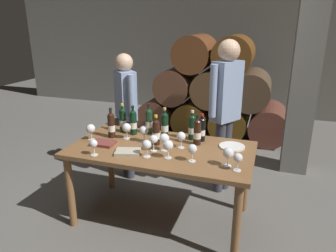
# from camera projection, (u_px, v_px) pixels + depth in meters

# --- Properties ---
(ground_plane) EXTENTS (14.00, 14.00, 0.00)m
(ground_plane) POSITION_uv_depth(u_px,v_px,m) (162.00, 217.00, 3.14)
(ground_plane) COLOR #66635E
(cellar_back_wall) EXTENTS (10.00, 0.24, 2.80)m
(cellar_back_wall) POSITION_uv_depth(u_px,v_px,m) (229.00, 46.00, 6.48)
(cellar_back_wall) COLOR slate
(cellar_back_wall) RESTS_ON ground_plane
(barrel_stack) EXTENTS (2.49, 0.90, 1.69)m
(barrel_stack) POSITION_uv_depth(u_px,v_px,m) (213.00, 94.00, 5.25)
(barrel_stack) COLOR brown
(barrel_stack) RESTS_ON ground_plane
(stone_pillar) EXTENTS (0.32, 0.32, 2.60)m
(stone_pillar) POSITION_uv_depth(u_px,v_px,m) (305.00, 72.00, 3.78)
(stone_pillar) COLOR slate
(stone_pillar) RESTS_ON ground_plane
(dining_table) EXTENTS (1.70, 0.90, 0.76)m
(dining_table) POSITION_uv_depth(u_px,v_px,m) (161.00, 156.00, 2.93)
(dining_table) COLOR brown
(dining_table) RESTS_ON ground_plane
(wine_bottle_0) EXTENTS (0.07, 0.07, 0.31)m
(wine_bottle_0) POSITION_uv_depth(u_px,v_px,m) (111.00, 125.00, 3.13)
(wine_bottle_0) COLOR black
(wine_bottle_0) RESTS_ON dining_table
(wine_bottle_1) EXTENTS (0.07, 0.07, 0.28)m
(wine_bottle_1) POSITION_uv_depth(u_px,v_px,m) (202.00, 129.00, 3.04)
(wine_bottle_1) COLOR black
(wine_bottle_1) RESTS_ON dining_table
(wine_bottle_2) EXTENTS (0.07, 0.07, 0.30)m
(wine_bottle_2) POSITION_uv_depth(u_px,v_px,m) (192.00, 127.00, 3.07)
(wine_bottle_2) COLOR black
(wine_bottle_2) RESTS_ON dining_table
(wine_bottle_3) EXTENTS (0.07, 0.07, 0.31)m
(wine_bottle_3) POSITION_uv_depth(u_px,v_px,m) (165.00, 125.00, 3.12)
(wine_bottle_3) COLOR black
(wine_bottle_3) RESTS_ON dining_table
(wine_bottle_4) EXTENTS (0.07, 0.07, 0.31)m
(wine_bottle_4) POSITION_uv_depth(u_px,v_px,m) (133.00, 122.00, 3.21)
(wine_bottle_4) COLOR black
(wine_bottle_4) RESTS_ON dining_table
(wine_bottle_5) EXTENTS (0.07, 0.07, 0.32)m
(wine_bottle_5) POSITION_uv_depth(u_px,v_px,m) (149.00, 121.00, 3.24)
(wine_bottle_5) COLOR #19381E
(wine_bottle_5) RESTS_ON dining_table
(wine_bottle_6) EXTENTS (0.07, 0.07, 0.29)m
(wine_bottle_6) POSITION_uv_depth(u_px,v_px,m) (156.00, 132.00, 2.94)
(wine_bottle_6) COLOR black
(wine_bottle_6) RESTS_ON dining_table
(wine_bottle_7) EXTENTS (0.07, 0.07, 0.30)m
(wine_bottle_7) POSITION_uv_depth(u_px,v_px,m) (197.00, 132.00, 2.94)
(wine_bottle_7) COLOR black
(wine_bottle_7) RESTS_ON dining_table
(wine_bottle_8) EXTENTS (0.07, 0.07, 0.31)m
(wine_bottle_8) POSITION_uv_depth(u_px,v_px,m) (123.00, 120.00, 3.28)
(wine_bottle_8) COLOR black
(wine_bottle_8) RESTS_ON dining_table
(wine_glass_0) EXTENTS (0.09, 0.09, 0.16)m
(wine_glass_0) POSITION_uv_depth(u_px,v_px,m) (168.00, 146.00, 2.64)
(wine_glass_0) COLOR white
(wine_glass_0) RESTS_ON dining_table
(wine_glass_1) EXTENTS (0.09, 0.09, 0.16)m
(wine_glass_1) POSITION_uv_depth(u_px,v_px,m) (144.00, 131.00, 3.01)
(wine_glass_1) COLOR white
(wine_glass_1) RESTS_ON dining_table
(wine_glass_2) EXTENTS (0.08, 0.08, 0.15)m
(wine_glass_2) POSITION_uv_depth(u_px,v_px,m) (192.00, 149.00, 2.58)
(wine_glass_2) COLOR white
(wine_glass_2) RESTS_ON dining_table
(wine_glass_3) EXTENTS (0.09, 0.09, 0.16)m
(wine_glass_3) POSITION_uv_depth(u_px,v_px,m) (164.00, 139.00, 2.80)
(wine_glass_3) COLOR white
(wine_glass_3) RESTS_ON dining_table
(wine_glass_4) EXTENTS (0.07, 0.07, 0.15)m
(wine_glass_4) POSITION_uv_depth(u_px,v_px,m) (94.00, 144.00, 2.71)
(wine_glass_4) COLOR white
(wine_glass_4) RESTS_ON dining_table
(wine_glass_5) EXTENTS (0.09, 0.09, 0.16)m
(wine_glass_5) POSITION_uv_depth(u_px,v_px,m) (91.00, 129.00, 3.06)
(wine_glass_5) COLOR white
(wine_glass_5) RESTS_ON dining_table
(wine_glass_6) EXTENTS (0.08, 0.08, 0.15)m
(wine_glass_6) POSITION_uv_depth(u_px,v_px,m) (154.00, 140.00, 2.80)
(wine_glass_6) COLOR white
(wine_glass_6) RESTS_ON dining_table
(wine_glass_7) EXTENTS (0.08, 0.08, 0.16)m
(wine_glass_7) POSITION_uv_depth(u_px,v_px,m) (181.00, 137.00, 2.86)
(wine_glass_7) COLOR white
(wine_glass_7) RESTS_ON dining_table
(wine_glass_8) EXTENTS (0.09, 0.09, 0.16)m
(wine_glass_8) POSITION_uv_depth(u_px,v_px,m) (127.00, 128.00, 3.09)
(wine_glass_8) COLOR white
(wine_glass_8) RESTS_ON dining_table
(wine_glass_9) EXTENTS (0.08, 0.08, 0.16)m
(wine_glass_9) POSITION_uv_depth(u_px,v_px,m) (147.00, 145.00, 2.67)
(wine_glass_9) COLOR white
(wine_glass_9) RESTS_ON dining_table
(wine_glass_10) EXTENTS (0.09, 0.09, 0.16)m
(wine_glass_10) POSITION_uv_depth(u_px,v_px,m) (228.00, 153.00, 2.50)
(wine_glass_10) COLOR white
(wine_glass_10) RESTS_ON dining_table
(wine_glass_11) EXTENTS (0.07, 0.07, 0.15)m
(wine_glass_11) POSITION_uv_depth(u_px,v_px,m) (238.00, 158.00, 2.42)
(wine_glass_11) COLOR white
(wine_glass_11) RESTS_ON dining_table
(tasting_notebook) EXTENTS (0.22, 0.16, 0.03)m
(tasting_notebook) POSITION_uv_depth(u_px,v_px,m) (103.00, 143.00, 2.97)
(tasting_notebook) COLOR brown
(tasting_notebook) RESTS_ON dining_table
(leather_ledger) EXTENTS (0.26, 0.21, 0.03)m
(leather_ledger) POSITION_uv_depth(u_px,v_px,m) (128.00, 152.00, 2.77)
(leather_ledger) COLOR #B2A893
(leather_ledger) RESTS_ON dining_table
(serving_plate) EXTENTS (0.24, 0.24, 0.01)m
(serving_plate) POSITION_uv_depth(u_px,v_px,m) (232.00, 146.00, 2.91)
(serving_plate) COLOR white
(serving_plate) RESTS_ON dining_table
(sommelier_presenting) EXTENTS (0.32, 0.43, 1.72)m
(sommelier_presenting) POSITION_uv_depth(u_px,v_px,m) (226.00, 103.00, 3.34)
(sommelier_presenting) COLOR #383842
(sommelier_presenting) RESTS_ON ground_plane
(taster_seated_left) EXTENTS (0.37, 0.38, 1.54)m
(taster_seated_left) POSITION_uv_depth(u_px,v_px,m) (126.00, 106.00, 3.71)
(taster_seated_left) COLOR #383842
(taster_seated_left) RESTS_ON ground_plane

